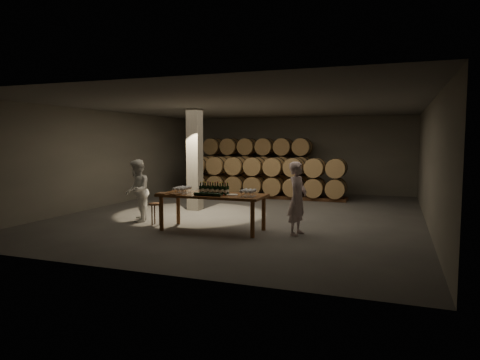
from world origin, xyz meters
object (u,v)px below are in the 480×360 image
(stool, at_px, (155,207))
(person_man, at_px, (297,198))
(tasting_table, at_px, (212,198))
(bottle_cluster, at_px, (214,190))
(plate, at_px, (232,195))
(notebook_near, at_px, (175,194))
(person_woman, at_px, (137,191))

(stool, xyz_separation_m, person_man, (3.75, 0.12, 0.39))
(tasting_table, distance_m, bottle_cluster, 0.22)
(plate, xyz_separation_m, notebook_near, (-1.32, -0.41, 0.01))
(stool, distance_m, person_man, 3.77)
(tasting_table, xyz_separation_m, stool, (-1.68, 0.11, -0.33))
(notebook_near, height_order, person_woman, person_woman)
(bottle_cluster, bearing_deg, person_woman, 171.60)
(bottle_cluster, height_order, notebook_near, bottle_cluster)
(tasting_table, xyz_separation_m, person_woman, (-2.37, 0.33, 0.05))
(tasting_table, relative_size, bottle_cluster, 3.58)
(notebook_near, bearing_deg, bottle_cluster, 43.74)
(notebook_near, height_order, person_man, person_man)
(stool, bearing_deg, person_woman, 162.62)
(plate, bearing_deg, stool, 176.74)
(bottle_cluster, height_order, stool, bottle_cluster)
(bottle_cluster, bearing_deg, tasting_table, 152.01)
(bottle_cluster, relative_size, notebook_near, 3.00)
(tasting_table, distance_m, stool, 1.72)
(stool, bearing_deg, plate, -3.26)
(plate, xyz_separation_m, person_woman, (-2.90, 0.34, -0.06))
(stool, height_order, person_man, person_man)
(plate, bearing_deg, person_woman, 173.28)
(tasting_table, xyz_separation_m, person_man, (2.06, 0.23, 0.06))
(notebook_near, relative_size, person_man, 0.14)
(plate, bearing_deg, notebook_near, -162.71)
(bottle_cluster, height_order, plate, bottle_cluster)
(notebook_near, height_order, stool, notebook_near)
(tasting_table, height_order, plate, plate)
(bottle_cluster, xyz_separation_m, notebook_near, (-0.85, -0.39, -0.09))
(bottle_cluster, xyz_separation_m, stool, (-1.74, 0.14, -0.54))
(plate, height_order, stool, plate)
(stool, bearing_deg, notebook_near, -31.12)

